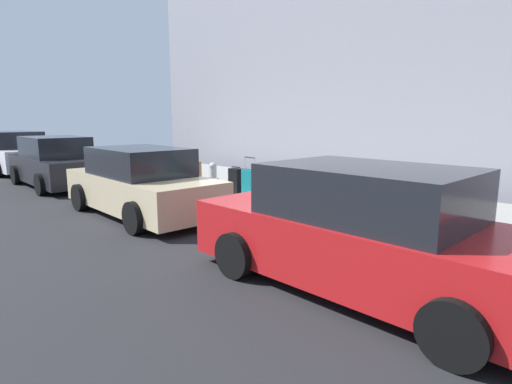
# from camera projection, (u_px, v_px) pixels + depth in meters

# --- Properties ---
(ground_plane) EXTENTS (40.00, 40.00, 0.00)m
(ground_plane) POSITION_uv_depth(u_px,v_px,m) (247.00, 215.00, 9.34)
(ground_plane) COLOR black
(sidewalk_curb) EXTENTS (18.00, 5.00, 0.14)m
(sidewalk_curb) POSITION_uv_depth(u_px,v_px,m) (315.00, 198.00, 11.03)
(sidewalk_curb) COLOR gray
(sidewalk_curb) RESTS_ON ground_plane
(building_facade_sidewalk_side) EXTENTS (24.00, 3.00, 11.33)m
(building_facade_sidewalk_side) POSITION_uv_depth(u_px,v_px,m) (411.00, 9.00, 13.27)
(building_facade_sidewalk_side) COLOR gray
(building_facade_sidewalk_side) RESTS_ON ground_plane
(suitcase_teal_0) EXTENTS (0.47, 0.26, 0.81)m
(suitcase_teal_0) POSITION_uv_depth(u_px,v_px,m) (402.00, 212.00, 7.39)
(suitcase_teal_0) COLOR #0F606B
(suitcase_teal_0) RESTS_ON sidewalk_curb
(suitcase_black_1) EXTENTS (0.50, 0.25, 0.88)m
(suitcase_black_1) POSITION_uv_depth(u_px,v_px,m) (374.00, 210.00, 7.89)
(suitcase_black_1) COLOR black
(suitcase_black_1) RESTS_ON sidewalk_curb
(suitcase_red_2) EXTENTS (0.48, 0.22, 0.82)m
(suitcase_red_2) POSITION_uv_depth(u_px,v_px,m) (344.00, 207.00, 8.30)
(suitcase_red_2) COLOR red
(suitcase_red_2) RESTS_ON sidewalk_curb
(suitcase_maroon_3) EXTENTS (0.44, 0.26, 0.81)m
(suitcase_maroon_3) POSITION_uv_depth(u_px,v_px,m) (324.00, 202.00, 8.79)
(suitcase_maroon_3) COLOR maroon
(suitcase_maroon_3) RESTS_ON sidewalk_curb
(suitcase_navy_4) EXTENTS (0.36, 0.21, 0.96)m
(suitcase_navy_4) POSITION_uv_depth(u_px,v_px,m) (305.00, 195.00, 9.16)
(suitcase_navy_4) COLOR navy
(suitcase_navy_4) RESTS_ON sidewalk_curb
(suitcase_silver_5) EXTENTS (0.39, 0.20, 0.99)m
(suitcase_silver_5) POSITION_uv_depth(u_px,v_px,m) (284.00, 193.00, 9.43)
(suitcase_silver_5) COLOR #9EA0A8
(suitcase_silver_5) RESTS_ON sidewalk_curb
(suitcase_olive_6) EXTENTS (0.50, 0.23, 0.67)m
(suitcase_olive_6) POSITION_uv_depth(u_px,v_px,m) (266.00, 192.00, 9.83)
(suitcase_olive_6) COLOR #59601E
(suitcase_olive_6) RESTS_ON sidewalk_curb
(suitcase_teal_7) EXTENTS (0.48, 0.23, 1.10)m
(suitcase_teal_7) POSITION_uv_depth(u_px,v_px,m) (250.00, 185.00, 10.29)
(suitcase_teal_7) COLOR #0F606B
(suitcase_teal_7) RESTS_ON sidewalk_curb
(suitcase_black_8) EXTENTS (0.38, 0.27, 0.81)m
(suitcase_black_8) POSITION_uv_depth(u_px,v_px,m) (236.00, 183.00, 10.71)
(suitcase_black_8) COLOR black
(suitcase_black_8) RESTS_ON sidewalk_curb
(fire_hydrant) EXTENTS (0.39, 0.21, 0.84)m
(fire_hydrant) POSITION_uv_depth(u_px,v_px,m) (213.00, 177.00, 11.37)
(fire_hydrant) COLOR #99999E
(fire_hydrant) RESTS_ON sidewalk_curb
(bollard_post) EXTENTS (0.16, 0.16, 0.84)m
(bollard_post) POSITION_uv_depth(u_px,v_px,m) (199.00, 176.00, 11.60)
(bollard_post) COLOR brown
(bollard_post) RESTS_ON sidewalk_curb
(parked_car_red_0) EXTENTS (4.70, 2.07, 1.60)m
(parked_car_red_0) POSITION_uv_depth(u_px,v_px,m) (366.00, 233.00, 5.19)
(parked_car_red_0) COLOR #AD1619
(parked_car_red_0) RESTS_ON ground_plane
(parked_car_beige_1) EXTENTS (4.53, 2.02, 1.53)m
(parked_car_beige_1) POSITION_uv_depth(u_px,v_px,m) (141.00, 184.00, 9.29)
(parked_car_beige_1) COLOR tan
(parked_car_beige_1) RESTS_ON ground_plane
(parked_car_charcoal_2) EXTENTS (4.44, 2.02, 1.60)m
(parked_car_charcoal_2) POSITION_uv_depth(u_px,v_px,m) (56.00, 163.00, 13.20)
(parked_car_charcoal_2) COLOR black
(parked_car_charcoal_2) RESTS_ON ground_plane
(parked_car_white_3) EXTENTS (4.73, 2.32, 1.65)m
(parked_car_white_3) POSITION_uv_depth(u_px,v_px,m) (13.00, 153.00, 16.82)
(parked_car_white_3) COLOR silver
(parked_car_white_3) RESTS_ON ground_plane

